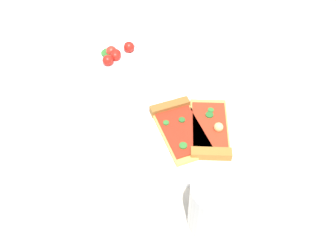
{
  "coord_description": "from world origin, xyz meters",
  "views": [
    {
      "loc": [
        0.03,
        0.46,
        0.56
      ],
      "look_at": [
        0.03,
        -0.0,
        0.03
      ],
      "focal_mm": 37.22,
      "sensor_mm": 36.0,
      "label": 1
    }
  ],
  "objects_px": {
    "pizza_slice_near": "(210,132)",
    "pizza_slice_far": "(179,125)",
    "plate": "(190,131)",
    "soda_glass": "(214,207)",
    "salad_bowl": "(117,65)"
  },
  "relations": [
    {
      "from": "pizza_slice_far",
      "to": "soda_glass",
      "type": "height_order",
      "value": "soda_glass"
    },
    {
      "from": "pizza_slice_near",
      "to": "soda_glass",
      "type": "bearing_deg",
      "value": 85.69
    },
    {
      "from": "soda_glass",
      "to": "plate",
      "type": "bearing_deg",
      "value": -82.86
    },
    {
      "from": "plate",
      "to": "pizza_slice_near",
      "type": "xyz_separation_m",
      "value": [
        -0.04,
        0.01,
        0.01
      ]
    },
    {
      "from": "plate",
      "to": "pizza_slice_near",
      "type": "relative_size",
      "value": 1.64
    },
    {
      "from": "plate",
      "to": "salad_bowl",
      "type": "bearing_deg",
      "value": -47.72
    },
    {
      "from": "pizza_slice_near",
      "to": "pizza_slice_far",
      "type": "height_order",
      "value": "pizza_slice_near"
    },
    {
      "from": "plate",
      "to": "pizza_slice_near",
      "type": "bearing_deg",
      "value": 160.71
    },
    {
      "from": "plate",
      "to": "salad_bowl",
      "type": "relative_size",
      "value": 2.02
    },
    {
      "from": "plate",
      "to": "pizza_slice_far",
      "type": "bearing_deg",
      "value": -11.43
    },
    {
      "from": "pizza_slice_far",
      "to": "salad_bowl",
      "type": "height_order",
      "value": "salad_bowl"
    },
    {
      "from": "plate",
      "to": "soda_glass",
      "type": "xyz_separation_m",
      "value": [
        -0.02,
        0.2,
        0.05
      ]
    },
    {
      "from": "salad_bowl",
      "to": "plate",
      "type": "bearing_deg",
      "value": 132.28
    },
    {
      "from": "soda_glass",
      "to": "pizza_slice_far",
      "type": "bearing_deg",
      "value": -76.53
    },
    {
      "from": "pizza_slice_near",
      "to": "pizza_slice_far",
      "type": "relative_size",
      "value": 0.94
    }
  ]
}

